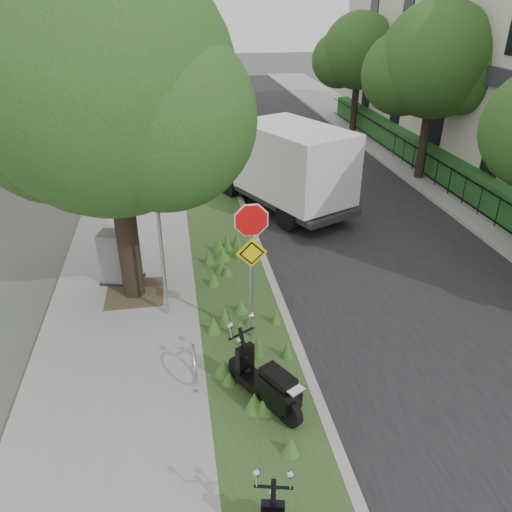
# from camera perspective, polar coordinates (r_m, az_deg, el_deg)

# --- Properties ---
(ground) EXTENTS (120.00, 120.00, 0.00)m
(ground) POSITION_cam_1_polar(r_m,az_deg,el_deg) (10.91, 7.43, -10.61)
(ground) COLOR #4C5147
(ground) RESTS_ON ground
(sidewalk_near) EXTENTS (3.50, 60.00, 0.12)m
(sidewalk_near) POSITION_cam_1_polar(r_m,az_deg,el_deg) (19.37, -13.45, 6.85)
(sidewalk_near) COLOR gray
(sidewalk_near) RESTS_ON ground
(verge) EXTENTS (2.00, 60.00, 0.12)m
(verge) POSITION_cam_1_polar(r_m,az_deg,el_deg) (19.35, -5.26, 7.49)
(verge) COLOR #2D451D
(verge) RESTS_ON ground
(kerb_near) EXTENTS (0.20, 60.00, 0.13)m
(kerb_near) POSITION_cam_1_polar(r_m,az_deg,el_deg) (19.44, -2.30, 7.70)
(kerb_near) COLOR #9E9991
(kerb_near) RESTS_ON ground
(road) EXTENTS (7.00, 60.00, 0.01)m
(road) POSITION_cam_1_polar(r_m,az_deg,el_deg) (20.18, 7.70, 8.05)
(road) COLOR black
(road) RESTS_ON ground
(kerb_far) EXTENTS (0.20, 60.00, 0.13)m
(kerb_far) POSITION_cam_1_polar(r_m,az_deg,el_deg) (21.42, 16.81, 8.45)
(kerb_far) COLOR #9E9991
(kerb_far) RESTS_ON ground
(footpath_far) EXTENTS (3.20, 60.00, 0.12)m
(footpath_far) POSITION_cam_1_polar(r_m,az_deg,el_deg) (22.21, 20.81, 8.48)
(footpath_far) COLOR gray
(footpath_far) RESTS_ON ground
(street_tree_main) EXTENTS (6.21, 5.54, 7.66)m
(street_tree_main) POSITION_cam_1_polar(r_m,az_deg,el_deg) (11.23, -16.83, 16.77)
(street_tree_main) COLOR black
(street_tree_main) RESTS_ON ground
(bare_post) EXTENTS (0.08, 0.08, 4.00)m
(bare_post) POSITION_cam_1_polar(r_m,az_deg,el_deg) (10.95, -10.90, 2.33)
(bare_post) COLOR #A5A8AD
(bare_post) RESTS_ON ground
(bike_hoop) EXTENTS (0.06, 0.78, 0.77)m
(bike_hoop) POSITION_cam_1_polar(r_m,az_deg,el_deg) (9.77, -7.06, -12.14)
(bike_hoop) COLOR #A5A8AD
(bike_hoop) RESTS_ON ground
(sign_assembly) EXTENTS (0.94, 0.08, 3.22)m
(sign_assembly) POSITION_cam_1_polar(r_m,az_deg,el_deg) (9.85, -0.53, 1.22)
(sign_assembly) COLOR #A5A8AD
(sign_assembly) RESTS_ON ground
(fence_far) EXTENTS (0.04, 24.00, 1.00)m
(fence_far) POSITION_cam_1_polar(r_m,az_deg,el_deg) (21.56, 18.73, 9.99)
(fence_far) COLOR black
(fence_far) RESTS_ON ground
(hedge_far) EXTENTS (1.00, 24.00, 1.10)m
(hedge_far) POSITION_cam_1_polar(r_m,az_deg,el_deg) (21.89, 20.38, 9.98)
(hedge_far) COLOR #17431B
(hedge_far) RESTS_ON footpath_far
(brick_building) EXTENTS (9.40, 10.40, 8.30)m
(brick_building) POSITION_cam_1_polar(r_m,az_deg,el_deg) (30.96, -23.76, 20.98)
(brick_building) COLOR brown
(brick_building) RESTS_ON ground
(far_tree_b) EXTENTS (4.83, 4.31, 6.56)m
(far_tree_b) POSITION_cam_1_polar(r_m,az_deg,el_deg) (20.74, 19.61, 19.76)
(far_tree_b) COLOR black
(far_tree_b) RESTS_ON ground
(far_tree_c) EXTENTS (4.37, 3.89, 5.93)m
(far_tree_c) POSITION_cam_1_polar(r_m,az_deg,el_deg) (28.05, 11.55, 21.58)
(far_tree_c) COLOR black
(far_tree_c) RESTS_ON ground
(scooter_near) EXTENTS (1.11, 1.74, 0.92)m
(scooter_near) POSITION_cam_1_polar(r_m,az_deg,el_deg) (9.08, 1.74, -14.99)
(scooter_near) COLOR black
(scooter_near) RESTS_ON ground
(box_truck) EXTENTS (4.28, 5.98, 2.54)m
(box_truck) POSITION_cam_1_polar(r_m,az_deg,el_deg) (17.21, 3.24, 10.57)
(box_truck) COLOR #262628
(box_truck) RESTS_ON ground
(utility_cabinet) EXTENTS (1.16, 0.91, 1.36)m
(utility_cabinet) POSITION_cam_1_polar(r_m,az_deg,el_deg) (13.15, -15.27, -0.24)
(utility_cabinet) COLOR #262628
(utility_cabinet) RESTS_ON ground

